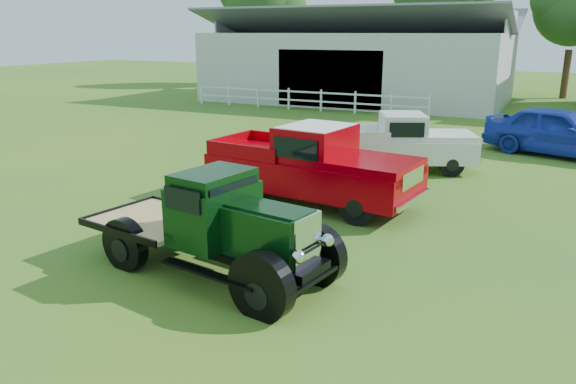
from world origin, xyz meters
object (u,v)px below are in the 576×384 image
at_px(red_pickup, 312,164).
at_px(misc_car_blue, 560,132).
at_px(white_pickup, 399,143).
at_px(vintage_flatbed, 211,223).

distance_m(red_pickup, misc_car_blue, 10.73).
bearing_deg(misc_car_blue, white_pickup, 153.90).
height_order(white_pickup, misc_car_blue, white_pickup).
xyz_separation_m(red_pickup, white_pickup, (1.03, 4.50, -0.14)).
height_order(red_pickup, misc_car_blue, red_pickup).
relative_size(vintage_flatbed, white_pickup, 1.01).
bearing_deg(misc_car_blue, vintage_flatbed, 177.05).
xyz_separation_m(vintage_flatbed, misc_car_blue, (5.41, 14.02, -0.10)).
height_order(vintage_flatbed, white_pickup, vintage_flatbed).
distance_m(white_pickup, misc_car_blue, 6.52).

